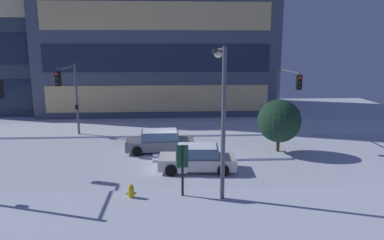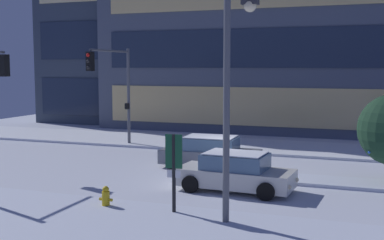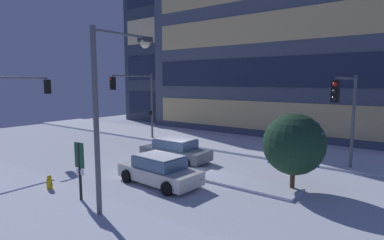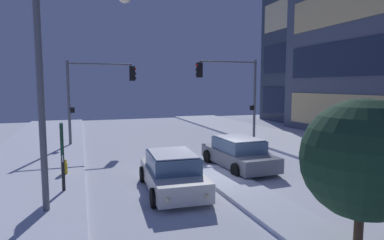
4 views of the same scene
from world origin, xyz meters
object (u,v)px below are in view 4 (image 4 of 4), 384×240
car_far (238,153)px  fire_hydrant (64,168)px  traffic_light_corner_near_left (97,87)px  traffic_light_corner_far_left (232,85)px  car_near (172,173)px  street_lamp_arched (68,62)px  decorated_tree_median (363,159)px  parking_info_sign (62,150)px

car_far → fire_hydrant: 8.02m
traffic_light_corner_near_left → traffic_light_corner_far_left: size_ratio=0.96×
car_near → fire_hydrant: (-3.40, -3.97, -0.33)m
car_near → traffic_light_corner_far_left: 11.87m
street_lamp_arched → decorated_tree_median: street_lamp_arched is taller
car_near → traffic_light_corner_far_left: bearing=145.8°
fire_hydrant → car_far: bearing=82.1°
car_near → fire_hydrant: size_ratio=5.81×
car_near → fire_hydrant: 5.23m
decorated_tree_median → car_far: bearing=173.8°
car_near → traffic_light_corner_far_left: (-9.04, 6.94, 3.32)m
traffic_light_corner_near_left → traffic_light_corner_far_left: (1.90, 9.08, 0.15)m
car_far → fire_hydrant: size_ratio=5.99×
traffic_light_corner_near_left → decorated_tree_median: 17.55m
car_near → traffic_light_corner_far_left: traffic_light_corner_far_left is taller
traffic_light_corner_far_left → fire_hydrant: (5.65, -10.90, -3.65)m
street_lamp_arched → fire_hydrant: size_ratio=8.99×
car_far → fire_hydrant: (-1.10, -7.94, -0.33)m
parking_info_sign → decorated_tree_median: 9.69m
traffic_light_corner_far_left → car_far: bearing=66.3°
fire_hydrant → parking_info_sign: 2.76m
street_lamp_arched → traffic_light_corner_far_left: bearing=44.8°
car_near → traffic_light_corner_near_left: size_ratio=0.82×
fire_hydrant → decorated_tree_median: 11.69m
car_far → traffic_light_corner_near_left: 11.05m
traffic_light_corner_near_left → fire_hydrant: traffic_light_corner_near_left is taller
fire_hydrant → parking_info_sign: bearing=2.0°
traffic_light_corner_near_left → traffic_light_corner_far_left: 9.27m
traffic_light_corner_far_left → fire_hydrant: bearing=27.4°
traffic_light_corner_near_left → fire_hydrant: 8.51m
car_far → decorated_tree_median: 8.22m
car_near → street_lamp_arched: (0.90, -3.51, 4.01)m
parking_info_sign → decorated_tree_median: bearing=-46.7°
fire_hydrant → parking_info_sign: size_ratio=0.30×
traffic_light_corner_far_left → street_lamp_arched: bearing=43.6°
traffic_light_corner_far_left → parking_info_sign: traffic_light_corner_far_left is taller
car_far → decorated_tree_median: decorated_tree_median is taller
car_far → street_lamp_arched: (3.19, -7.48, 4.00)m
street_lamp_arched → fire_hydrant: street_lamp_arched is taller
car_near → traffic_light_corner_near_left: bearing=-165.7°
car_far → traffic_light_corner_near_left: size_ratio=0.85×
car_far → traffic_light_corner_near_left: traffic_light_corner_near_left is taller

